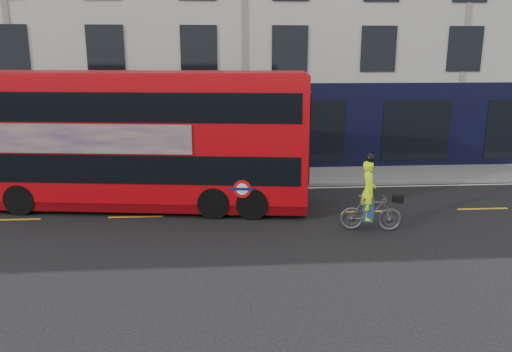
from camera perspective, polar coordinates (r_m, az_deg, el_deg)
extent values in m
plane|color=black|center=(15.55, 0.32, -6.10)|extent=(120.00, 120.00, 0.00)
cube|color=slate|center=(21.74, -1.03, -0.11)|extent=(60.00, 3.00, 0.12)
cube|color=gray|center=(20.29, -0.80, -1.12)|extent=(60.00, 0.12, 0.13)
cube|color=beige|center=(27.68, -1.90, 18.39)|extent=(50.00, 10.00, 15.00)
cube|color=black|center=(22.82, -1.26, 5.52)|extent=(50.00, 0.08, 4.00)
cube|color=silver|center=(20.02, -0.74, -1.51)|extent=(58.00, 0.10, 0.01)
cube|color=#B1070D|center=(17.74, -13.28, 4.59)|extent=(11.88, 4.16, 4.18)
cube|color=#580306|center=(18.22, -12.89, -2.40)|extent=(11.87, 4.11, 0.32)
cube|color=black|center=(17.91, -13.12, 1.67)|extent=(11.42, 4.14, 0.95)
cube|color=black|center=(17.60, -13.47, 8.07)|extent=(11.42, 4.14, 0.95)
cube|color=maroon|center=(17.54, -13.66, 11.40)|extent=(11.63, 4.03, 0.08)
cube|color=black|center=(17.19, 5.89, 1.46)|extent=(0.35, 2.36, 0.95)
cube|color=black|center=(16.88, 6.06, 8.14)|extent=(0.35, 2.36, 0.95)
cube|color=tan|center=(16.81, -18.06, 4.05)|extent=(6.29, 0.88, 0.95)
cylinder|color=red|center=(16.06, -1.60, -1.50)|extent=(0.59, 0.10, 0.59)
cylinder|color=white|center=(16.05, -1.60, -1.50)|extent=(0.38, 0.07, 0.38)
cube|color=#0C1459|center=(16.05, -1.60, -1.51)|extent=(0.74, 0.12, 0.10)
cylinder|color=black|center=(17.48, -0.17, -2.01)|extent=(1.41, 2.81, 1.06)
cylinder|color=black|center=(17.60, -4.29, -1.94)|extent=(1.41, 2.81, 1.06)
cylinder|color=black|center=(19.57, -23.69, -1.47)|extent=(1.41, 2.81, 1.06)
imported|color=#4A4C50|center=(15.69, 12.99, -4.12)|extent=(1.93, 0.81, 1.12)
imported|color=#C3F10B|center=(15.47, 12.74, -1.59)|extent=(0.53, 0.72, 1.81)
cube|color=black|center=(15.69, 15.92, -2.51)|extent=(0.33, 0.28, 0.23)
cube|color=navy|center=(15.63, 12.62, -3.67)|extent=(0.38, 0.45, 0.74)
sphere|color=black|center=(15.24, 12.93, 2.00)|extent=(0.28, 0.28, 0.28)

